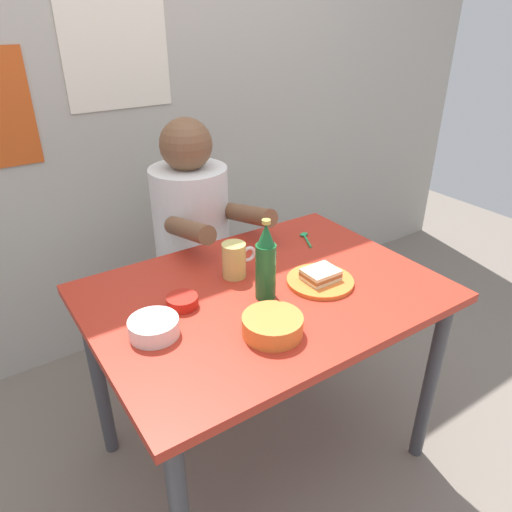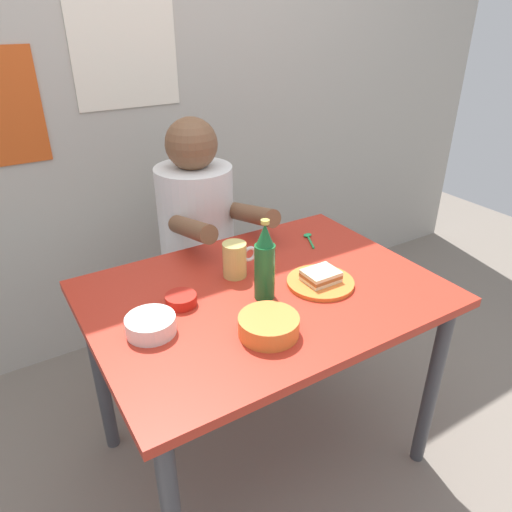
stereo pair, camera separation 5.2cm
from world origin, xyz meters
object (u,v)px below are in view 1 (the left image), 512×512
object	(u,v)px
beer_mug	(235,260)
sambal_bowl_red	(182,301)
stool	(197,298)
beer_bottle	(266,263)
plate_orange	(320,281)
sandwich	(321,275)
person_seated	(192,216)
dining_table	(264,314)

from	to	relation	value
beer_mug	sambal_bowl_red	distance (m)	0.24
stool	beer_mug	distance (m)	0.68
beer_bottle	beer_mug	bearing A→B (deg)	93.63
stool	beer_bottle	bearing A→B (deg)	-96.76
stool	beer_bottle	distance (m)	0.84
stool	beer_mug	bearing A→B (deg)	-100.11
plate_orange	sandwich	world-z (taller)	sandwich
person_seated	beer_mug	distance (m)	0.50
beer_mug	beer_bottle	world-z (taller)	beer_bottle
dining_table	sandwich	bearing A→B (deg)	-21.25
beer_bottle	sambal_bowl_red	world-z (taller)	beer_bottle
sandwich	sambal_bowl_red	size ratio (longest dim) A/B	1.15
dining_table	person_seated	bearing A→B (deg)	84.72
sandwich	beer_bottle	size ratio (longest dim) A/B	0.42
stool	dining_table	bearing A→B (deg)	-95.19
person_seated	plate_orange	xyz separation A→B (m)	(0.12, -0.69, -0.02)
dining_table	person_seated	size ratio (longest dim) A/B	1.53
person_seated	sambal_bowl_red	size ratio (longest dim) A/B	7.49
dining_table	sambal_bowl_red	size ratio (longest dim) A/B	11.46
beer_bottle	dining_table	bearing A→B (deg)	58.44
sandwich	stool	bearing A→B (deg)	99.55
stool	beer_mug	world-z (taller)	beer_mug
stool	person_seated	bearing A→B (deg)	-90.00
sandwich	dining_table	bearing A→B (deg)	158.75
beer_mug	sambal_bowl_red	bearing A→B (deg)	-163.36
beer_bottle	stool	bearing A→B (deg)	83.24
person_seated	beer_mug	world-z (taller)	person_seated
plate_orange	person_seated	bearing A→B (deg)	99.70
person_seated	sandwich	distance (m)	0.70
dining_table	beer_mug	bearing A→B (deg)	103.94
dining_table	sandwich	xyz separation A→B (m)	(0.17, -0.07, 0.13)
stool	sambal_bowl_red	world-z (taller)	sambal_bowl_red
person_seated	beer_mug	size ratio (longest dim) A/B	5.71
dining_table	sambal_bowl_red	world-z (taller)	sambal_bowl_red
dining_table	person_seated	world-z (taller)	person_seated
plate_orange	beer_mug	xyz separation A→B (m)	(-0.21, 0.20, 0.05)
beer_bottle	sambal_bowl_red	bearing A→B (deg)	158.16
sandwich	beer_mug	size ratio (longest dim) A/B	0.87
person_seated	sandwich	world-z (taller)	person_seated
stool	plate_orange	distance (m)	0.81
stool	sambal_bowl_red	distance (m)	0.77
dining_table	beer_mug	size ratio (longest dim) A/B	8.73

